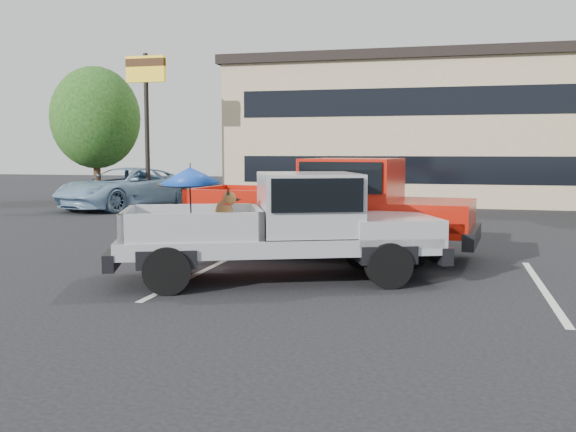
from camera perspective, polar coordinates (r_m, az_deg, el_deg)
name	(u,v)px	position (r m, az deg, el deg)	size (l,w,h in m)	color
ground	(343,307)	(9.46, 4.90, -8.02)	(90.00, 90.00, 0.00)	black
stripe_left	(201,272)	(12.14, -7.72, -4.95)	(0.12, 5.00, 0.01)	silver
stripe_right	(543,289)	(11.41, 21.71, -6.01)	(0.12, 5.00, 0.01)	silver
motel_building	(462,130)	(30.08, 15.24, 7.41)	(20.40, 8.40, 6.30)	tan
motel_sign	(146,89)	(25.87, -12.50, 10.98)	(1.60, 0.22, 6.00)	black
tree_left	(95,118)	(30.34, -16.74, 8.35)	(3.96, 3.96, 6.02)	#332114
tree_back	(549,106)	(33.45, 22.15, 9.08)	(4.68, 4.68, 7.11)	#332114
silver_pickup	(294,220)	(11.21, 0.57, -0.37)	(6.01, 3.90, 2.06)	black
red_pickup	(344,203)	(13.74, 5.03, 1.15)	(6.57, 2.87, 2.10)	black
silver_sedan	(316,212)	(15.97, 2.47, 0.37)	(1.58, 4.52, 1.49)	silver
blue_suv	(125,188)	(25.98, -14.32, 2.41)	(2.66, 5.77, 1.60)	#7FA0BD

